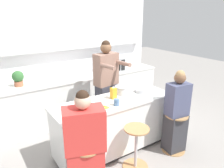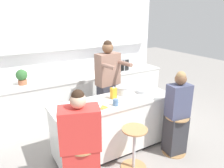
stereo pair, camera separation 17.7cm
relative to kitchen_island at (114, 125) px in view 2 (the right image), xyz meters
The scene contains 17 objects.
ground_plane 0.45m from the kitchen_island, ahead, with size 16.00×16.00×0.00m, color gray.
wall_back 2.08m from the kitchen_island, 90.00° to the left, with size 4.19×0.22×2.70m.
back_counter 1.43m from the kitchen_island, 90.00° to the left, with size 3.88×0.70×0.92m.
kitchen_island is the anchor object (origin of this frame).
bar_stool_leftmost 0.98m from the kitchen_island, 144.92° to the right, with size 0.38×0.38×0.65m.
bar_stool_center 0.56m from the kitchen_island, 90.00° to the right, with size 0.38×0.38×0.65m.
bar_stool_rightmost 0.99m from the kitchen_island, 36.42° to the right, with size 0.38×0.38×0.65m.
person_cooking 0.74m from the kitchen_island, 69.20° to the left, with size 0.49×0.58×1.73m.
person_wrapped_blanket 1.02m from the kitchen_island, 145.09° to the right, with size 0.54×0.43×1.39m.
person_seated_near 1.00m from the kitchen_island, 35.60° to the right, with size 0.37×0.30×1.37m.
cooking_pot 0.59m from the kitchen_island, 31.42° to the left, with size 0.33×0.24×0.13m.
fruit_bowl 0.75m from the kitchen_island, ahead, with size 0.22×0.22×0.06m.
coffee_cup_near 0.52m from the kitchen_island, 115.20° to the right, with size 0.12×0.08×0.10m.
banana_bunch 0.57m from the kitchen_island, 147.98° to the right, with size 0.14×0.10×0.05m.
juice_carton 0.53m from the kitchen_island, 67.17° to the left, with size 0.08×0.08×0.19m.
microwave 1.74m from the kitchen_island, 58.48° to the left, with size 0.55×0.41×0.30m.
potted_plant 1.91m from the kitchen_island, 127.77° to the left, with size 0.20×0.20×0.28m.
Camera 2 is at (-1.64, -2.70, 2.20)m, focal length 35.00 mm.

